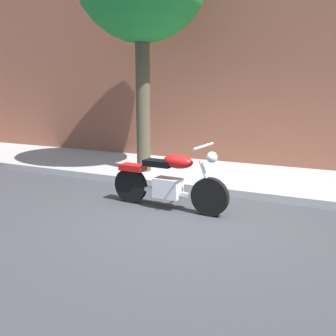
# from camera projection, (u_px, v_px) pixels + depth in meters

# --- Properties ---
(ground_plane) EXTENTS (60.00, 60.00, 0.00)m
(ground_plane) POSITION_uv_depth(u_px,v_px,m) (188.00, 218.00, 5.74)
(ground_plane) COLOR #38383D
(sidewalk) EXTENTS (21.66, 2.61, 0.14)m
(sidewalk) POSITION_uv_depth(u_px,v_px,m) (236.00, 177.00, 8.09)
(sidewalk) COLOR #A1A1A1
(sidewalk) RESTS_ON ground
(motorcycle) EXTENTS (2.08, 0.70, 1.10)m
(motorcycle) POSITION_uv_depth(u_px,v_px,m) (168.00, 182.00, 6.10)
(motorcycle) COLOR black
(motorcycle) RESTS_ON ground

